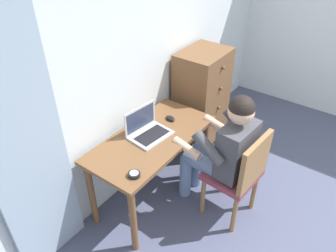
% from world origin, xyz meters
% --- Properties ---
extents(wall_back, '(4.80, 0.05, 2.50)m').
position_xyz_m(wall_back, '(0.00, 2.20, 1.25)').
color(wall_back, silver).
rests_on(wall_back, ground_plane).
extents(curtain_panel, '(0.55, 0.03, 2.16)m').
position_xyz_m(curtain_panel, '(-1.28, 2.13, 1.08)').
color(curtain_panel, '#8EA3B7').
rests_on(curtain_panel, ground_plane).
extents(desk, '(1.18, 0.58, 0.72)m').
position_xyz_m(desk, '(-0.37, 1.84, 0.61)').
color(desk, brown).
rests_on(desk, ground_plane).
extents(dresser, '(0.54, 0.44, 1.14)m').
position_xyz_m(dresser, '(0.60, 1.93, 0.57)').
color(dresser, brown).
rests_on(dresser, ground_plane).
extents(chair, '(0.45, 0.43, 0.89)m').
position_xyz_m(chair, '(-0.10, 1.13, 0.50)').
color(chair, brown).
rests_on(chair, ground_plane).
extents(person_seated, '(0.56, 0.60, 1.21)m').
position_xyz_m(person_seated, '(-0.09, 1.31, 0.68)').
color(person_seated, '#6B84AD').
rests_on(person_seated, ground_plane).
extents(laptop, '(0.37, 0.29, 0.24)m').
position_xyz_m(laptop, '(-0.35, 1.89, 0.77)').
color(laptop, '#B7BABF').
rests_on(laptop, desk).
extents(computer_mouse, '(0.08, 0.11, 0.03)m').
position_xyz_m(computer_mouse, '(-0.06, 1.87, 0.74)').
color(computer_mouse, black).
rests_on(computer_mouse, desk).
extents(desk_clock, '(0.09, 0.09, 0.03)m').
position_xyz_m(desk_clock, '(-0.80, 1.65, 0.73)').
color(desk_clock, black).
rests_on(desk_clock, desk).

